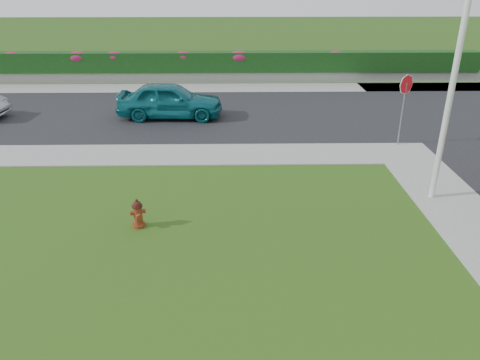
{
  "coord_description": "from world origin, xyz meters",
  "views": [
    {
      "loc": [
        0.88,
        -6.41,
        6.02
      ],
      "look_at": [
        1.07,
        4.86,
        0.9
      ],
      "focal_mm": 35.0,
      "sensor_mm": 36.0,
      "label": 1
    }
  ],
  "objects_px": {
    "fire_hydrant": "(138,214)",
    "stop_sign": "(405,93)",
    "sedan_teal": "(170,100)",
    "utility_pole": "(449,101)"
  },
  "relations": [
    {
      "from": "fire_hydrant",
      "to": "stop_sign",
      "type": "relative_size",
      "value": 0.29
    },
    {
      "from": "fire_hydrant",
      "to": "sedan_teal",
      "type": "height_order",
      "value": "sedan_teal"
    },
    {
      "from": "sedan_teal",
      "to": "stop_sign",
      "type": "distance_m",
      "value": 9.61
    },
    {
      "from": "sedan_teal",
      "to": "stop_sign",
      "type": "relative_size",
      "value": 1.7
    },
    {
      "from": "stop_sign",
      "to": "utility_pole",
      "type": "bearing_deg",
      "value": -107.26
    },
    {
      "from": "utility_pole",
      "to": "stop_sign",
      "type": "bearing_deg",
      "value": 84.09
    },
    {
      "from": "utility_pole",
      "to": "fire_hydrant",
      "type": "bearing_deg",
      "value": -169.64
    },
    {
      "from": "sedan_teal",
      "to": "utility_pole",
      "type": "distance_m",
      "value": 11.75
    },
    {
      "from": "sedan_teal",
      "to": "fire_hydrant",
      "type": "bearing_deg",
      "value": -176.42
    },
    {
      "from": "sedan_teal",
      "to": "utility_pole",
      "type": "bearing_deg",
      "value": -131.69
    }
  ]
}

